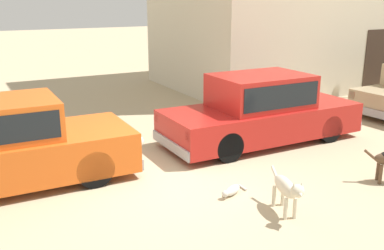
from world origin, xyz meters
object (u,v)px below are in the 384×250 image
(stray_cat, at_px, (232,191))
(parked_sedan_second, at_px, (261,109))
(parked_sedan_nearest, at_px, (4,144))
(stray_dog_tan, at_px, (287,189))

(stray_cat, bearing_deg, parked_sedan_second, -161.20)
(stray_cat, bearing_deg, parked_sedan_nearest, -60.07)
(stray_dog_tan, height_order, stray_cat, stray_dog_tan)
(parked_sedan_second, bearing_deg, parked_sedan_nearest, 179.31)
(stray_dog_tan, bearing_deg, stray_cat, -143.57)
(parked_sedan_nearest, xyz_separation_m, parked_sedan_second, (5.26, -0.10, -0.01))
(parked_sedan_second, xyz_separation_m, stray_cat, (-2.10, -2.06, -0.67))
(parked_sedan_second, height_order, stray_dog_tan, parked_sedan_second)
(parked_sedan_nearest, distance_m, stray_dog_tan, 4.70)
(parked_sedan_nearest, relative_size, stray_dog_tan, 4.00)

